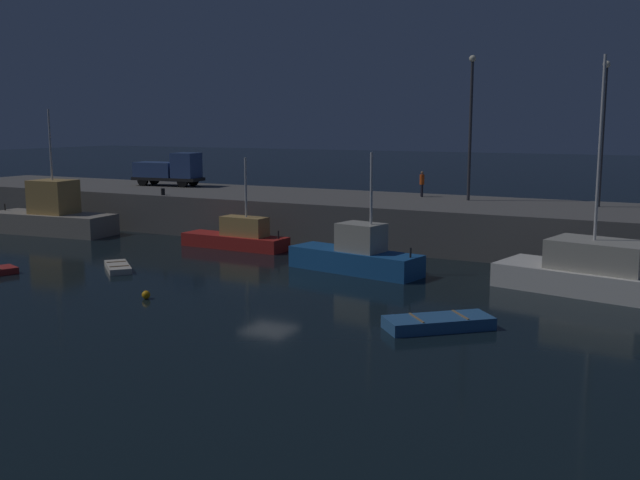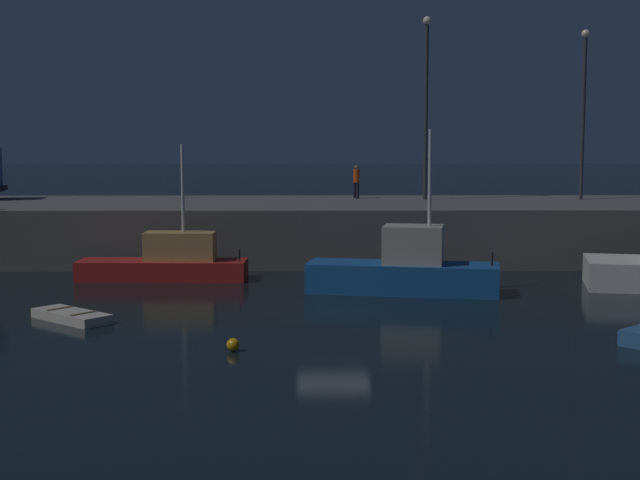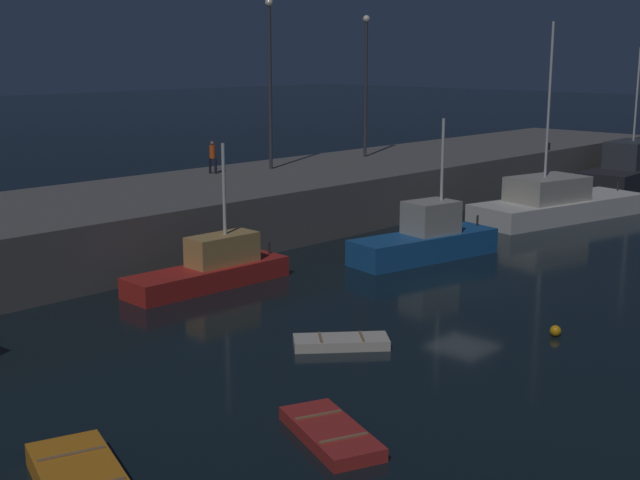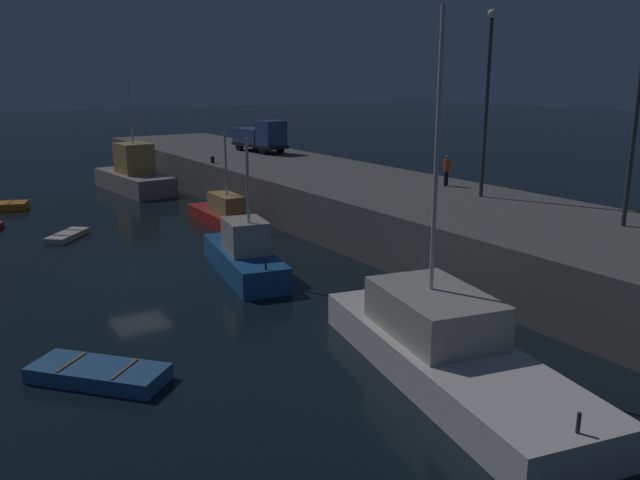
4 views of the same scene
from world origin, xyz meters
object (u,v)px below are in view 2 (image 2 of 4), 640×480
object	(u,v)px
fishing_trawler_green	(168,263)
mooring_buoy_near	(233,345)
fishing_boat_orange	(405,270)
rowboat_white_mid	(72,316)
lamp_post_west	(426,95)
dockworker	(356,179)
lamp_post_east	(584,102)

from	to	relation	value
fishing_trawler_green	mooring_buoy_near	world-z (taller)	fishing_trawler_green
fishing_boat_orange	rowboat_white_mid	bearing A→B (deg)	-155.00
mooring_buoy_near	lamp_post_west	distance (m)	25.24
fishing_boat_orange	dockworker	distance (m)	13.93
lamp_post_east	fishing_trawler_green	bearing A→B (deg)	-155.03
rowboat_white_mid	lamp_post_west	bearing A→B (deg)	52.62
mooring_buoy_near	lamp_post_west	size ratio (longest dim) A/B	0.04
rowboat_white_mid	fishing_trawler_green	bearing A→B (deg)	78.00
rowboat_white_mid	lamp_post_west	world-z (taller)	lamp_post_west
mooring_buoy_near	fishing_boat_orange	bearing A→B (deg)	59.14
fishing_trawler_green	dockworker	xyz separation A→B (m)	(8.45, 10.24, 3.01)
mooring_buoy_near	dockworker	bearing A→B (deg)	78.87
mooring_buoy_near	dockworker	world-z (taller)	dockworker
lamp_post_west	lamp_post_east	world-z (taller)	lamp_post_west
fishing_boat_orange	lamp_post_east	distance (m)	17.79
fishing_trawler_green	lamp_post_west	world-z (taller)	lamp_post_west
lamp_post_east	mooring_buoy_near	bearing A→B (deg)	-125.82
fishing_boat_orange	lamp_post_east	bearing A→B (deg)	50.73
rowboat_white_mid	dockworker	xyz separation A→B (m)	(10.31, 18.98, 3.58)
mooring_buoy_near	lamp_post_east	size ratio (longest dim) A/B	0.04
fishing_trawler_green	dockworker	world-z (taller)	fishing_trawler_green
fishing_trawler_green	lamp_post_east	size ratio (longest dim) A/B	0.82
rowboat_white_mid	dockworker	bearing A→B (deg)	61.48
mooring_buoy_near	lamp_post_west	bearing A→B (deg)	70.15
fishing_trawler_green	rowboat_white_mid	world-z (taller)	fishing_trawler_green
mooring_buoy_near	dockworker	size ratio (longest dim) A/B	0.21
rowboat_white_mid	lamp_post_east	xyz separation A→B (m)	(21.96, 18.10, 7.61)
mooring_buoy_near	lamp_post_east	distance (m)	28.80
lamp_post_east	dockworker	distance (m)	12.36
fishing_boat_orange	mooring_buoy_near	size ratio (longest dim) A/B	20.30
lamp_post_west	lamp_post_east	xyz separation A→B (m)	(8.12, -0.02, -0.33)
fishing_boat_orange	dockworker	world-z (taller)	fishing_boat_orange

